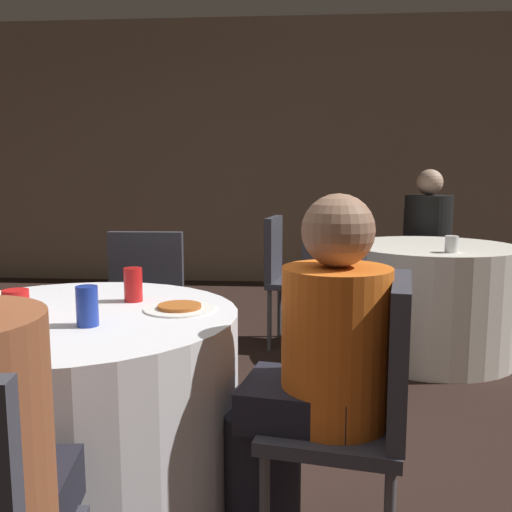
{
  "coord_description": "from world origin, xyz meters",
  "views": [
    {
      "loc": [
        0.51,
        -1.74,
        1.18
      ],
      "look_at": [
        0.32,
        0.71,
        0.83
      ],
      "focal_mm": 40.0,
      "sensor_mm": 36.0,
      "label": 1
    }
  ],
  "objects_px": {
    "chair_near_north": "(143,304)",
    "person_orange_shirt": "(309,382)",
    "soda_can_blue": "(87,306)",
    "pizza_plate_near": "(180,308)",
    "soda_can_red": "(133,285)",
    "table_far": "(430,300)",
    "chair_far_north": "(426,254)",
    "chair_far_southwest": "(343,296)",
    "table_near": "(75,418)",
    "person_black_shirt": "(427,245)",
    "chair_near_east": "(366,398)",
    "chair_far_west": "(286,268)"
  },
  "relations": [
    {
      "from": "chair_near_north",
      "to": "person_orange_shirt",
      "type": "distance_m",
      "value": 1.38
    },
    {
      "from": "chair_near_north",
      "to": "soda_can_blue",
      "type": "distance_m",
      "value": 1.14
    },
    {
      "from": "pizza_plate_near",
      "to": "soda_can_red",
      "type": "relative_size",
      "value": 1.98
    },
    {
      "from": "table_far",
      "to": "person_orange_shirt",
      "type": "bearing_deg",
      "value": -111.43
    },
    {
      "from": "chair_far_north",
      "to": "pizza_plate_near",
      "type": "relative_size",
      "value": 3.68
    },
    {
      "from": "person_orange_shirt",
      "to": "pizza_plate_near",
      "type": "bearing_deg",
      "value": 72.95
    },
    {
      "from": "chair_far_southwest",
      "to": "pizza_plate_near",
      "type": "relative_size",
      "value": 3.68
    },
    {
      "from": "chair_far_north",
      "to": "soda_can_red",
      "type": "height_order",
      "value": "chair_far_north"
    },
    {
      "from": "soda_can_blue",
      "to": "person_orange_shirt",
      "type": "bearing_deg",
      "value": -0.34
    },
    {
      "from": "table_near",
      "to": "person_black_shirt",
      "type": "distance_m",
      "value": 3.26
    },
    {
      "from": "soda_can_blue",
      "to": "table_near",
      "type": "bearing_deg",
      "value": 128.92
    },
    {
      "from": "chair_near_east",
      "to": "chair_far_north",
      "type": "xyz_separation_m",
      "value": [
        0.83,
        3.06,
        0.0
      ]
    },
    {
      "from": "person_orange_shirt",
      "to": "chair_near_east",
      "type": "bearing_deg",
      "value": -90.0
    },
    {
      "from": "table_near",
      "to": "soda_can_blue",
      "type": "height_order",
      "value": "soda_can_blue"
    },
    {
      "from": "table_near",
      "to": "chair_far_north",
      "type": "relative_size",
      "value": 1.24
    },
    {
      "from": "chair_near_north",
      "to": "pizza_plate_near",
      "type": "height_order",
      "value": "chair_near_north"
    },
    {
      "from": "chair_near_east",
      "to": "pizza_plate_near",
      "type": "bearing_deg",
      "value": 77.26
    },
    {
      "from": "person_black_shirt",
      "to": "chair_far_southwest",
      "type": "bearing_deg",
      "value": 73.56
    },
    {
      "from": "chair_far_west",
      "to": "person_black_shirt",
      "type": "height_order",
      "value": "person_black_shirt"
    },
    {
      "from": "chair_near_north",
      "to": "person_black_shirt",
      "type": "bearing_deg",
      "value": -136.9
    },
    {
      "from": "chair_far_southwest",
      "to": "soda_can_red",
      "type": "xyz_separation_m",
      "value": [
        -0.83,
        -1.02,
        0.25
      ]
    },
    {
      "from": "person_orange_shirt",
      "to": "pizza_plate_near",
      "type": "height_order",
      "value": "person_orange_shirt"
    },
    {
      "from": "chair_far_west",
      "to": "chair_near_north",
      "type": "bearing_deg",
      "value": -22.01
    },
    {
      "from": "table_near",
      "to": "chair_far_west",
      "type": "distance_m",
      "value": 2.2
    },
    {
      "from": "person_orange_shirt",
      "to": "soda_can_red",
      "type": "xyz_separation_m",
      "value": [
        -0.63,
        0.34,
        0.22
      ]
    },
    {
      "from": "chair_far_west",
      "to": "person_orange_shirt",
      "type": "bearing_deg",
      "value": 12.52
    },
    {
      "from": "chair_far_southwest",
      "to": "chair_far_west",
      "type": "xyz_separation_m",
      "value": [
        -0.32,
        0.88,
        0.0
      ]
    },
    {
      "from": "table_near",
      "to": "chair_near_east",
      "type": "xyz_separation_m",
      "value": [
        0.95,
        -0.18,
        0.17
      ]
    },
    {
      "from": "chair_near_east",
      "to": "person_orange_shirt",
      "type": "distance_m",
      "value": 0.17
    },
    {
      "from": "table_far",
      "to": "person_black_shirt",
      "type": "xyz_separation_m",
      "value": [
        0.14,
        0.79,
        0.27
      ]
    },
    {
      "from": "chair_near_east",
      "to": "pizza_plate_near",
      "type": "distance_m",
      "value": 0.68
    },
    {
      "from": "soda_can_red",
      "to": "chair_near_east",
      "type": "bearing_deg",
      "value": -25.23
    },
    {
      "from": "chair_far_north",
      "to": "chair_far_west",
      "type": "xyz_separation_m",
      "value": [
        -1.12,
        -0.79,
        0.0
      ]
    },
    {
      "from": "table_near",
      "to": "chair_far_north",
      "type": "distance_m",
      "value": 3.39
    },
    {
      "from": "person_black_shirt",
      "to": "pizza_plate_near",
      "type": "relative_size",
      "value": 5.04
    },
    {
      "from": "chair_far_north",
      "to": "soda_can_blue",
      "type": "xyz_separation_m",
      "value": [
        -1.66,
        -3.02,
        0.25
      ]
    },
    {
      "from": "chair_far_west",
      "to": "soda_can_blue",
      "type": "height_order",
      "value": "chair_far_west"
    },
    {
      "from": "chair_far_north",
      "to": "chair_far_southwest",
      "type": "distance_m",
      "value": 1.85
    },
    {
      "from": "table_far",
      "to": "person_black_shirt",
      "type": "bearing_deg",
      "value": 79.68
    },
    {
      "from": "table_far",
      "to": "soda_can_red",
      "type": "distance_m",
      "value": 2.3
    },
    {
      "from": "person_black_shirt",
      "to": "pizza_plate_near",
      "type": "xyz_separation_m",
      "value": [
        -1.4,
        -2.65,
        0.1
      ]
    },
    {
      "from": "chair_far_southwest",
      "to": "soda_can_red",
      "type": "height_order",
      "value": "chair_far_southwest"
    },
    {
      "from": "table_far",
      "to": "chair_far_north",
      "type": "bearing_deg",
      "value": 79.68
    },
    {
      "from": "chair_near_north",
      "to": "pizza_plate_near",
      "type": "relative_size",
      "value": 3.68
    },
    {
      "from": "chair_far_north",
      "to": "person_orange_shirt",
      "type": "xyz_separation_m",
      "value": [
        -0.99,
        -3.03,
        0.03
      ]
    },
    {
      "from": "chair_near_north",
      "to": "table_far",
      "type": "bearing_deg",
      "value": -150.91
    },
    {
      "from": "chair_far_west",
      "to": "pizza_plate_near",
      "type": "bearing_deg",
      "value": 0.54
    },
    {
      "from": "chair_near_north",
      "to": "person_black_shirt",
      "type": "relative_size",
      "value": 0.73
    },
    {
      "from": "chair_far_southwest",
      "to": "chair_far_west",
      "type": "distance_m",
      "value": 0.94
    },
    {
      "from": "chair_far_southwest",
      "to": "pizza_plate_near",
      "type": "bearing_deg",
      "value": -78.69
    }
  ]
}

